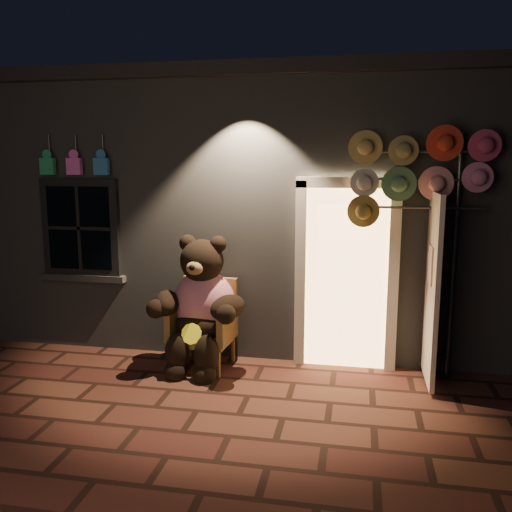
# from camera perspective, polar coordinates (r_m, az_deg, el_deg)

# --- Properties ---
(ground) EXTENTS (60.00, 60.00, 0.00)m
(ground) POSITION_cam_1_polar(r_m,az_deg,el_deg) (5.43, -6.28, -15.89)
(ground) COLOR brown
(ground) RESTS_ON ground
(shop_building) EXTENTS (7.30, 5.95, 3.51)m
(shop_building) POSITION_cam_1_polar(r_m,az_deg,el_deg) (8.80, 1.17, 5.88)
(shop_building) COLOR slate
(shop_building) RESTS_ON ground
(wicker_armchair) EXTENTS (0.74, 0.68, 1.01)m
(wicker_armchair) POSITION_cam_1_polar(r_m,az_deg,el_deg) (6.39, -5.38, -7.00)
(wicker_armchair) COLOR olive
(wicker_armchair) RESTS_ON ground
(teddy_bear) EXTENTS (1.16, 0.93, 1.60)m
(teddy_bear) POSITION_cam_1_polar(r_m,az_deg,el_deg) (6.21, -5.81, -5.26)
(teddy_bear) COLOR red
(teddy_bear) RESTS_ON ground
(hat_rack) EXTENTS (1.52, 0.22, 2.68)m
(hat_rack) POSITION_cam_1_polar(r_m,az_deg,el_deg) (5.97, 16.53, 8.37)
(hat_rack) COLOR #59595E
(hat_rack) RESTS_ON ground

